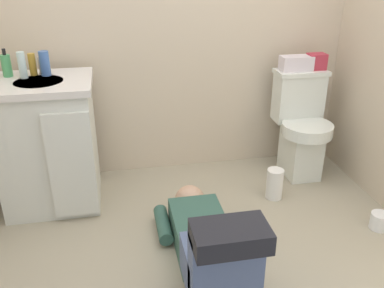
{
  "coord_description": "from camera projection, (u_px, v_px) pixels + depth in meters",
  "views": [
    {
      "loc": [
        -0.39,
        -1.83,
        1.51
      ],
      "look_at": [
        0.04,
        0.4,
        0.45
      ],
      "focal_mm": 39.13,
      "sensor_mm": 36.0,
      "label": 1
    }
  ],
  "objects": [
    {
      "name": "tissue_box",
      "position": [
        296.0,
        63.0,
        2.88
      ],
      "size": [
        0.22,
        0.11,
        0.1
      ],
      "primitive_type": "cube",
      "color": "silver",
      "rests_on": "toilet"
    },
    {
      "name": "toiletry_bag",
      "position": [
        316.0,
        61.0,
        2.91
      ],
      "size": [
        0.12,
        0.09,
        0.11
      ],
      "primitive_type": "cube",
      "color": "#B22D3F",
      "rests_on": "toilet"
    },
    {
      "name": "ground_plane",
      "position": [
        198.0,
        250.0,
        2.34
      ],
      "size": [
        3.01,
        3.0,
        0.04
      ],
      "primitive_type": "cube",
      "color": "tan"
    },
    {
      "name": "wall_back",
      "position": [
        167.0,
        2.0,
        2.75
      ],
      "size": [
        2.67,
        0.08,
        2.4
      ],
      "primitive_type": "cube",
      "color": "beige",
      "rests_on": "ground_plane"
    },
    {
      "name": "toilet",
      "position": [
        301.0,
        126.0,
        2.99
      ],
      "size": [
        0.36,
        0.46,
        0.75
      ],
      "color": "silver",
      "rests_on": "ground_plane"
    },
    {
      "name": "bottle_clear",
      "position": [
        22.0,
        65.0,
        2.44
      ],
      "size": [
        0.05,
        0.05,
        0.16
      ],
      "primitive_type": "cylinder",
      "color": "silver",
      "rests_on": "vanity_cabinet"
    },
    {
      "name": "paper_towel_roll",
      "position": [
        275.0,
        184.0,
        2.77
      ],
      "size": [
        0.11,
        0.11,
        0.21
      ],
      "primitive_type": "cylinder",
      "color": "white",
      "rests_on": "ground_plane"
    },
    {
      "name": "faucet",
      "position": [
        41.0,
        66.0,
        2.54
      ],
      "size": [
        0.02,
        0.02,
        0.1
      ],
      "primitive_type": "cylinder",
      "color": "silver",
      "rests_on": "vanity_cabinet"
    },
    {
      "name": "soap_dispenser",
      "position": [
        6.0,
        65.0,
        2.48
      ],
      "size": [
        0.06,
        0.06,
        0.17
      ],
      "color": "#479E5D",
      "rests_on": "vanity_cabinet"
    },
    {
      "name": "person_plumber",
      "position": [
        207.0,
        241.0,
        2.11
      ],
      "size": [
        0.39,
        1.06,
        0.52
      ],
      "color": "#33594C",
      "rests_on": "ground_plane"
    },
    {
      "name": "vanity_cabinet",
      "position": [
        49.0,
        143.0,
        2.6
      ],
      "size": [
        0.6,
        0.53,
        0.82
      ],
      "color": "silver",
      "rests_on": "ground_plane"
    },
    {
      "name": "toilet_paper_roll",
      "position": [
        380.0,
        221.0,
        2.48
      ],
      "size": [
        0.11,
        0.11,
        0.1
      ],
      "primitive_type": "cylinder",
      "color": "white",
      "rests_on": "ground_plane"
    },
    {
      "name": "bottle_amber",
      "position": [
        32.0,
        64.0,
        2.51
      ],
      "size": [
        0.04,
        0.04,
        0.13
      ],
      "primitive_type": "cylinder",
      "color": "gold",
      "rests_on": "vanity_cabinet"
    },
    {
      "name": "bottle_blue",
      "position": [
        45.0,
        63.0,
        2.5
      ],
      "size": [
        0.06,
        0.06,
        0.15
      ],
      "primitive_type": "cylinder",
      "color": "#436BB0",
      "rests_on": "vanity_cabinet"
    }
  ]
}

